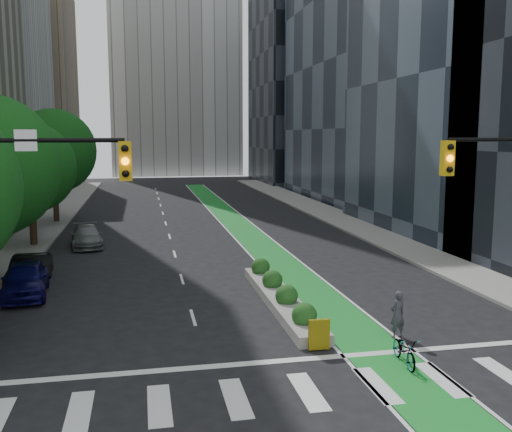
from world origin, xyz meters
name	(u,v)px	position (x,y,z in m)	size (l,w,h in m)	color
ground	(298,377)	(0.00, 0.00, 0.00)	(160.00, 160.00, 0.00)	black
sidewalk_left	(30,238)	(-11.80, 25.00, 0.07)	(3.60, 90.00, 0.15)	gray
sidewalk_right	(360,227)	(11.80, 25.00, 0.07)	(3.60, 90.00, 0.15)	gray
bike_lane_paint	(234,221)	(3.00, 30.00, 0.01)	(2.20, 70.00, 0.01)	#188429
building_tan_far	(17,89)	(-20.00, 66.00, 13.00)	(14.00, 16.00, 26.00)	tan
building_glass_far	(376,3)	(21.00, 45.00, 21.00)	(14.00, 24.00, 42.00)	#19212D
building_dark_end	(306,87)	(20.00, 68.00, 14.00)	(14.00, 18.00, 28.00)	black
tree_midfar	(30,168)	(-11.00, 22.00, 4.95)	(5.60, 5.60, 7.76)	black
tree_far	(53,151)	(-11.00, 32.00, 5.69)	(6.60, 6.60, 9.00)	black
median_planter	(280,295)	(1.20, 7.04, 0.37)	(1.20, 10.26, 1.10)	gray
bicycle	(404,350)	(3.41, 0.23, 0.46)	(0.61, 1.74, 0.91)	gray
cyclist	(397,314)	(4.20, 2.41, 0.83)	(0.61, 0.40, 1.67)	#38343E
parked_car_left_near	(25,279)	(-9.34, 10.40, 0.76)	(1.79, 4.44, 1.51)	#0D0C4D
parked_car_left_mid	(29,271)	(-9.50, 12.19, 0.70)	(1.49, 4.26, 1.40)	black
parked_car_left_far	(87,236)	(-7.76, 21.41, 0.65)	(1.82, 4.47, 1.30)	slate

